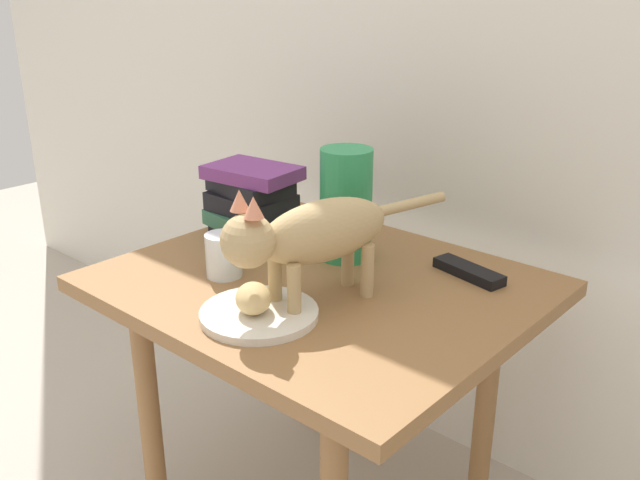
{
  "coord_description": "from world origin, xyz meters",
  "views": [
    {
      "loc": [
        0.8,
        -0.91,
        1.12
      ],
      "look_at": [
        0.0,
        0.0,
        0.66
      ],
      "focal_mm": 38.91,
      "sensor_mm": 36.0,
      "label": 1
    }
  ],
  "objects_px": {
    "plate": "(259,314)",
    "tv_remote": "(469,271)",
    "side_table": "(320,315)",
    "candle_jar": "(224,258)",
    "green_vase": "(346,204)",
    "cat": "(311,234)",
    "bread_roll": "(253,298)",
    "book_stack": "(252,203)"
  },
  "relations": [
    {
      "from": "candle_jar",
      "to": "side_table",
      "type": "bearing_deg",
      "value": 36.5
    },
    {
      "from": "cat",
      "to": "plate",
      "type": "bearing_deg",
      "value": -108.36
    },
    {
      "from": "book_stack",
      "to": "bread_roll",
      "type": "bearing_deg",
      "value": -43.29
    },
    {
      "from": "cat",
      "to": "book_stack",
      "type": "height_order",
      "value": "cat"
    },
    {
      "from": "side_table",
      "to": "candle_jar",
      "type": "xyz_separation_m",
      "value": [
        -0.15,
        -0.11,
        0.11
      ]
    },
    {
      "from": "side_table",
      "to": "cat",
      "type": "relative_size",
      "value": 1.66
    },
    {
      "from": "bread_roll",
      "to": "cat",
      "type": "distance_m",
      "value": 0.15
    },
    {
      "from": "side_table",
      "to": "cat",
      "type": "distance_m",
      "value": 0.24
    },
    {
      "from": "cat",
      "to": "green_vase",
      "type": "height_order",
      "value": "same"
    },
    {
      "from": "cat",
      "to": "tv_remote",
      "type": "xyz_separation_m",
      "value": [
        0.15,
        0.29,
        -0.12
      ]
    },
    {
      "from": "bread_roll",
      "to": "book_stack",
      "type": "distance_m",
      "value": 0.4
    },
    {
      "from": "plate",
      "to": "bread_roll",
      "type": "distance_m",
      "value": 0.03
    },
    {
      "from": "plate",
      "to": "book_stack",
      "type": "height_order",
      "value": "book_stack"
    },
    {
      "from": "green_vase",
      "to": "tv_remote",
      "type": "distance_m",
      "value": 0.28
    },
    {
      "from": "side_table",
      "to": "green_vase",
      "type": "bearing_deg",
      "value": 106.55
    },
    {
      "from": "plate",
      "to": "book_stack",
      "type": "xyz_separation_m",
      "value": [
        -0.29,
        0.26,
        0.07
      ]
    },
    {
      "from": "side_table",
      "to": "green_vase",
      "type": "distance_m",
      "value": 0.23
    },
    {
      "from": "book_stack",
      "to": "candle_jar",
      "type": "relative_size",
      "value": 2.43
    },
    {
      "from": "side_table",
      "to": "candle_jar",
      "type": "distance_m",
      "value": 0.22
    },
    {
      "from": "side_table",
      "to": "candle_jar",
      "type": "height_order",
      "value": "candle_jar"
    },
    {
      "from": "cat",
      "to": "book_stack",
      "type": "bearing_deg",
      "value": 152.97
    },
    {
      "from": "tv_remote",
      "to": "side_table",
      "type": "bearing_deg",
      "value": -124.09
    },
    {
      "from": "book_stack",
      "to": "candle_jar",
      "type": "bearing_deg",
      "value": -58.67
    },
    {
      "from": "cat",
      "to": "candle_jar",
      "type": "xyz_separation_m",
      "value": [
        -0.21,
        -0.02,
        -0.09
      ]
    },
    {
      "from": "green_vase",
      "to": "candle_jar",
      "type": "relative_size",
      "value": 2.69
    },
    {
      "from": "plate",
      "to": "tv_remote",
      "type": "relative_size",
      "value": 1.35
    },
    {
      "from": "book_stack",
      "to": "green_vase",
      "type": "height_order",
      "value": "green_vase"
    },
    {
      "from": "candle_jar",
      "to": "tv_remote",
      "type": "distance_m",
      "value": 0.47
    },
    {
      "from": "green_vase",
      "to": "tv_remote",
      "type": "height_order",
      "value": "green_vase"
    },
    {
      "from": "side_table",
      "to": "tv_remote",
      "type": "xyz_separation_m",
      "value": [
        0.21,
        0.2,
        0.09
      ]
    },
    {
      "from": "candle_jar",
      "to": "tv_remote",
      "type": "relative_size",
      "value": 0.57
    },
    {
      "from": "bread_roll",
      "to": "cat",
      "type": "bearing_deg",
      "value": 71.99
    },
    {
      "from": "cat",
      "to": "green_vase",
      "type": "xyz_separation_m",
      "value": [
        -0.1,
        0.21,
        -0.02
      ]
    },
    {
      "from": "side_table",
      "to": "bread_roll",
      "type": "bearing_deg",
      "value": -82.47
    },
    {
      "from": "book_stack",
      "to": "green_vase",
      "type": "distance_m",
      "value": 0.23
    },
    {
      "from": "bread_roll",
      "to": "green_vase",
      "type": "height_order",
      "value": "green_vase"
    },
    {
      "from": "bread_roll",
      "to": "cat",
      "type": "height_order",
      "value": "cat"
    },
    {
      "from": "plate",
      "to": "candle_jar",
      "type": "distance_m",
      "value": 0.2
    },
    {
      "from": "plate",
      "to": "green_vase",
      "type": "height_order",
      "value": "green_vase"
    },
    {
      "from": "tv_remote",
      "to": "candle_jar",
      "type": "bearing_deg",
      "value": -127.05
    },
    {
      "from": "plate",
      "to": "tv_remote",
      "type": "height_order",
      "value": "tv_remote"
    },
    {
      "from": "plate",
      "to": "tv_remote",
      "type": "bearing_deg",
      "value": 65.41
    }
  ]
}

